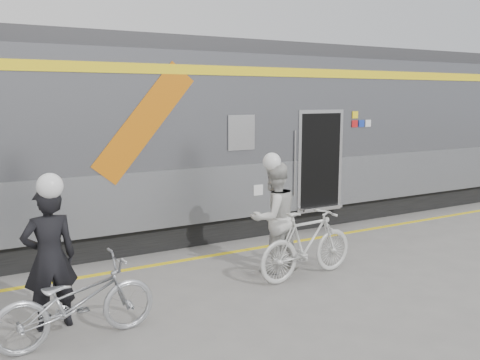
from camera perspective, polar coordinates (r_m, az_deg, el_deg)
ground at (r=7.85m, az=3.28°, el=-12.78°), size 90.00×90.00×0.00m
train at (r=11.40m, az=-4.42°, el=4.78°), size 24.00×3.17×4.10m
safety_strip at (r=9.63m, az=-3.67°, el=-8.54°), size 24.00×0.12×0.01m
man at (r=6.96m, az=-20.60°, el=-8.22°), size 0.70×0.48×1.86m
bicycle_left at (r=6.62m, az=-17.89°, el=-12.83°), size 1.98×0.79×1.02m
woman at (r=8.63m, az=3.81°, el=-4.21°), size 0.96×0.78×1.87m
bicycle_right at (r=8.46m, az=7.55°, el=-7.14°), size 1.93×0.68×1.14m
helmet_man at (r=6.72m, az=-21.13°, el=0.67°), size 0.32×0.32×0.32m
helmet_woman at (r=8.44m, az=3.89°, el=2.98°), size 0.30×0.30×0.30m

